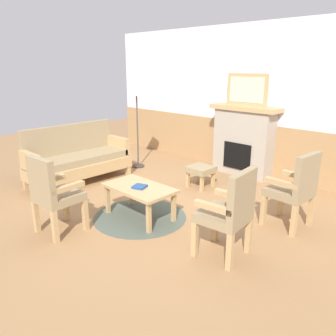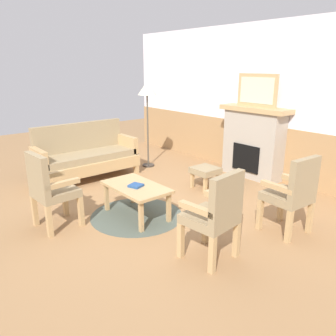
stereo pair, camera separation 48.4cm
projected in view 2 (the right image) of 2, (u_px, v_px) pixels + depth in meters
name	position (u px, v px, depth m)	size (l,w,h in m)	color
ground_plane	(149.00, 209.00, 4.80)	(14.00, 14.00, 0.00)	#997047
wall_back	(264.00, 104.00, 5.99)	(7.20, 0.14, 2.70)	white
fireplace	(253.00, 142.00, 6.04)	(1.30, 0.44, 1.28)	#A39989
framed_picture	(257.00, 90.00, 5.77)	(0.80, 0.04, 0.56)	tan
couch	(86.00, 157.00, 6.02)	(0.70, 1.80, 0.98)	tan
coffee_table	(136.00, 189.00, 4.48)	(0.96, 0.56, 0.44)	tan
round_rug	(137.00, 215.00, 4.59)	(1.26, 1.26, 0.01)	#4C564C
book_on_table	(136.00, 186.00, 4.42)	(0.16, 0.16, 0.03)	navy
footstool	(205.00, 172.00, 5.54)	(0.40, 0.40, 0.36)	tan
armchair_near_fireplace	(293.00, 192.00, 3.97)	(0.51, 0.51, 0.98)	tan
armchair_by_window_left	(215.00, 213.00, 3.41)	(0.53, 0.53, 0.98)	tan
armchair_front_left	(50.00, 187.00, 4.11)	(0.51, 0.51, 0.98)	tan
floor_lamp_by_couch	(147.00, 94.00, 6.43)	(0.36, 0.36, 1.68)	#332D28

